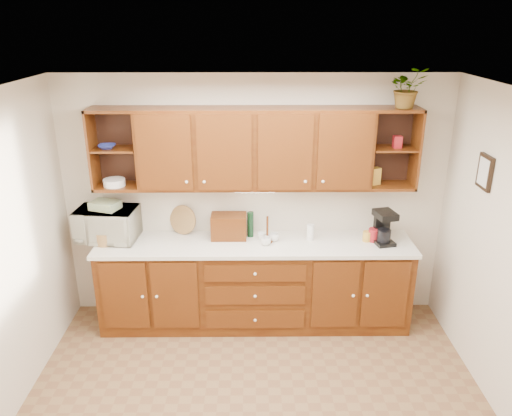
{
  "coord_description": "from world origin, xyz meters",
  "views": [
    {
      "loc": [
        -0.03,
        -3.2,
        3.09
      ],
      "look_at": [
        0.01,
        1.15,
        1.43
      ],
      "focal_mm": 35.0,
      "sensor_mm": 36.0,
      "label": 1
    }
  ],
  "objects_px": {
    "coffee_maker": "(384,227)",
    "bread_box": "(229,226)",
    "potted_plant": "(407,88)",
    "microwave": "(107,224)"
  },
  "relations": [
    {
      "from": "bread_box",
      "to": "microwave",
      "type": "bearing_deg",
      "value": -178.92
    },
    {
      "from": "bread_box",
      "to": "potted_plant",
      "type": "height_order",
      "value": "potted_plant"
    },
    {
      "from": "bread_box",
      "to": "coffee_maker",
      "type": "distance_m",
      "value": 1.58
    },
    {
      "from": "microwave",
      "to": "potted_plant",
      "type": "relative_size",
      "value": 1.58
    },
    {
      "from": "coffee_maker",
      "to": "bread_box",
      "type": "bearing_deg",
      "value": 162.15
    },
    {
      "from": "microwave",
      "to": "potted_plant",
      "type": "distance_m",
      "value": 3.25
    },
    {
      "from": "microwave",
      "to": "bread_box",
      "type": "distance_m",
      "value": 1.25
    },
    {
      "from": "potted_plant",
      "to": "coffee_maker",
      "type": "bearing_deg",
      "value": -140.24
    },
    {
      "from": "microwave",
      "to": "bread_box",
      "type": "bearing_deg",
      "value": 6.35
    },
    {
      "from": "bread_box",
      "to": "potted_plant",
      "type": "distance_m",
      "value": 2.21
    }
  ]
}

